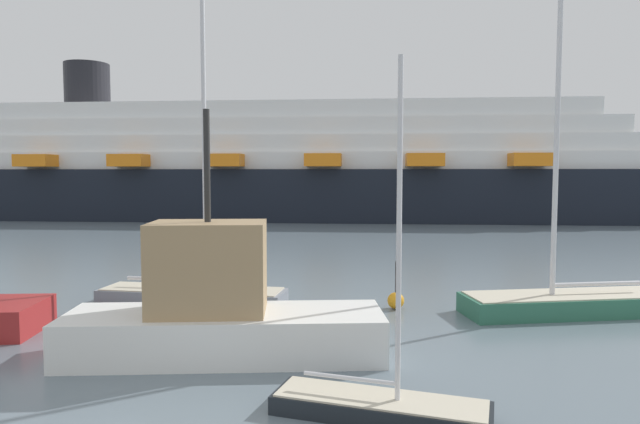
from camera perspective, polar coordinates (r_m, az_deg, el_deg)
name	(u,v)px	position (r m, az deg, el deg)	size (l,w,h in m)	color
sailboat_1	(380,402)	(11.54, 6.21, -18.76)	(4.38, 1.84, 6.97)	black
sailboat_2	(193,288)	(20.94, -12.91, -7.63)	(6.82, 1.71, 12.60)	gray
sailboat_4	(567,298)	(20.83, 23.99, -8.03)	(7.37, 3.93, 12.34)	#2D6B51
fishing_boat_1	(219,311)	(14.88, -10.27, -9.92)	(8.52, 4.08, 6.39)	white
channel_buoy_2	(396,300)	(20.00, 7.77, -8.93)	(0.59, 0.59, 1.69)	orange
cruise_ship	(240,168)	(60.08, -8.23, 4.48)	(93.98, 20.32, 16.51)	black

